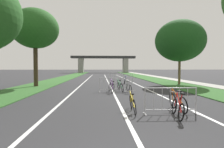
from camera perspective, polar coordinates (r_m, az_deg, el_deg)
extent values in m
cube|color=#2D5B26|center=(32.44, -14.71, -1.14)|extent=(3.50, 72.43, 0.05)
cube|color=#2D5B26|center=(32.84, 10.57, -1.07)|extent=(3.50, 72.43, 0.05)
cube|color=#9E9B93|center=(33.60, 15.04, -1.01)|extent=(1.90, 72.43, 0.08)
cube|color=silver|center=(23.19, -1.37, -2.40)|extent=(0.14, 41.90, 0.01)
cube|color=silver|center=(23.50, 5.88, -2.35)|extent=(0.14, 41.90, 0.01)
cube|color=silver|center=(23.27, -8.70, -2.41)|extent=(0.14, 41.90, 0.01)
cube|color=#2D2D30|center=(62.12, -2.80, 5.44)|extent=(22.24, 2.81, 0.79)
cube|color=gray|center=(62.39, -9.96, 2.72)|extent=(1.76, 2.40, 5.04)
cube|color=gray|center=(62.62, 4.34, 2.74)|extent=(1.76, 2.40, 5.04)
cylinder|color=#3D2D1E|center=(18.29, -23.33, 2.24)|extent=(0.39, 0.39, 3.85)
ellipsoid|color=#23561E|center=(18.65, -23.50, 13.25)|extent=(4.37, 4.37, 3.71)
cylinder|color=brown|center=(20.23, 20.85, 0.66)|extent=(0.25, 0.25, 2.72)
ellipsoid|color=#194719|center=(20.43, 20.97, 9.95)|extent=(5.17, 5.17, 4.39)
cylinder|color=#ADADB2|center=(7.06, 10.58, -8.55)|extent=(0.04, 0.04, 1.05)
cube|color=#ADADB2|center=(7.17, 10.55, -12.56)|extent=(0.07, 0.44, 0.03)
cylinder|color=#ADADB2|center=(7.75, 25.40, -7.76)|extent=(0.04, 0.04, 1.05)
cube|color=#ADADB2|center=(7.85, 25.34, -11.44)|extent=(0.07, 0.44, 0.03)
cylinder|color=#ADADB2|center=(7.27, 18.39, -4.29)|extent=(2.01, 0.09, 0.04)
cylinder|color=#ADADB2|center=(7.41, 18.31, -10.83)|extent=(2.01, 0.09, 0.04)
cylinder|color=#ADADB2|center=(7.12, 13.24, -7.74)|extent=(0.02, 0.02, 0.87)
cylinder|color=#ADADB2|center=(7.22, 15.83, -7.63)|extent=(0.02, 0.02, 0.87)
cylinder|color=#ADADB2|center=(7.33, 18.35, -7.51)|extent=(0.02, 0.02, 0.87)
cylinder|color=#ADADB2|center=(7.45, 20.79, -7.39)|extent=(0.02, 0.02, 0.87)
cylinder|color=#ADADB2|center=(7.59, 23.15, -7.25)|extent=(0.02, 0.02, 0.87)
cylinder|color=#ADADB2|center=(13.25, -4.02, -3.53)|extent=(0.04, 0.04, 1.05)
cube|color=#ADADB2|center=(13.31, -4.01, -5.71)|extent=(0.08, 0.44, 0.03)
cylinder|color=#ADADB2|center=(13.47, 4.58, -3.44)|extent=(0.04, 0.04, 1.05)
cube|color=#ADADB2|center=(13.53, 4.58, -5.59)|extent=(0.08, 0.44, 0.03)
cylinder|color=#ADADB2|center=(13.29, 0.32, -1.33)|extent=(2.01, 0.12, 0.04)
cylinder|color=#ADADB2|center=(13.36, 0.32, -4.97)|extent=(2.01, 0.12, 0.04)
cylinder|color=#ADADB2|center=(13.26, -2.57, -3.13)|extent=(0.02, 0.02, 0.87)
cylinder|color=#ADADB2|center=(13.28, -1.12, -3.12)|extent=(0.02, 0.02, 0.87)
cylinder|color=#ADADB2|center=(13.32, 0.32, -3.11)|extent=(0.02, 0.02, 0.87)
cylinder|color=#ADADB2|center=(13.36, 1.75, -3.09)|extent=(0.02, 0.02, 0.87)
cylinder|color=#ADADB2|center=(13.41, 3.17, -3.08)|extent=(0.02, 0.02, 0.87)
cylinder|color=#ADADB2|center=(19.82, 0.93, -1.65)|extent=(0.04, 0.04, 1.05)
cube|color=#ADADB2|center=(19.86, 0.93, -3.12)|extent=(0.08, 0.44, 0.03)
cylinder|color=#ADADB2|center=(20.18, 6.61, -1.60)|extent=(0.04, 0.04, 1.05)
cube|color=#ADADB2|center=(20.22, 6.61, -3.04)|extent=(0.08, 0.44, 0.03)
cylinder|color=#ADADB2|center=(19.95, 3.80, -0.18)|extent=(2.01, 0.14, 0.04)
cylinder|color=#ADADB2|center=(20.00, 3.80, -2.62)|extent=(2.01, 0.14, 0.04)
cylinder|color=#ADADB2|center=(19.86, 1.89, -1.39)|extent=(0.02, 0.02, 0.87)
cylinder|color=#ADADB2|center=(19.91, 2.85, -1.38)|extent=(0.02, 0.02, 0.87)
cylinder|color=#ADADB2|center=(19.97, 3.80, -1.37)|extent=(0.02, 0.02, 0.87)
cylinder|color=#ADADB2|center=(20.03, 4.74, -1.36)|extent=(0.02, 0.02, 0.87)
cylinder|color=#ADADB2|center=(20.10, 5.68, -1.35)|extent=(0.02, 0.02, 0.87)
cylinder|color=#ADADB2|center=(26.37, -0.85, -0.72)|extent=(0.04, 0.04, 1.05)
cube|color=#ADADB2|center=(26.40, -0.85, -1.82)|extent=(0.06, 0.44, 0.03)
cylinder|color=#ADADB2|center=(26.53, 3.50, -0.71)|extent=(0.04, 0.04, 1.05)
cube|color=#ADADB2|center=(26.56, 3.50, -1.80)|extent=(0.06, 0.44, 0.03)
cylinder|color=#ADADB2|center=(26.41, 1.33, 0.38)|extent=(2.01, 0.06, 0.04)
cylinder|color=#ADADB2|center=(26.45, 1.33, -1.46)|extent=(2.01, 0.06, 0.04)
cylinder|color=#ADADB2|center=(26.39, -0.12, -0.52)|extent=(0.02, 0.02, 0.87)
cylinder|color=#ADADB2|center=(26.40, 0.61, -0.52)|extent=(0.02, 0.02, 0.87)
cylinder|color=#ADADB2|center=(26.43, 1.33, -0.52)|extent=(0.02, 0.02, 0.87)
cylinder|color=#ADADB2|center=(26.46, 2.06, -0.52)|extent=(0.02, 0.02, 0.87)
cylinder|color=#ADADB2|center=(26.49, 2.78, -0.51)|extent=(0.02, 0.02, 0.87)
torus|color=black|center=(13.54, 4.93, -4.35)|extent=(0.18, 0.62, 0.61)
torus|color=black|center=(12.58, 6.01, -4.85)|extent=(0.18, 0.62, 0.61)
cylinder|color=#B7B7BC|center=(13.04, 5.26, -3.31)|extent=(0.05, 0.98, 0.62)
cylinder|color=#B7B7BC|center=(13.23, 5.10, -3.52)|extent=(0.13, 0.11, 0.55)
cylinder|color=#B7B7BC|center=(13.39, 5.10, -4.52)|extent=(0.06, 0.33, 0.07)
cylinder|color=#B7B7BC|center=(12.56, 5.82, -3.52)|extent=(0.13, 0.09, 0.59)
cube|color=black|center=(13.23, 4.91, -2.34)|extent=(0.13, 0.25, 0.06)
cylinder|color=#99999E|center=(12.55, 5.62, -2.18)|extent=(0.51, 0.07, 0.10)
torus|color=black|center=(12.41, 0.25, -4.74)|extent=(0.25, 0.71, 0.69)
torus|color=black|center=(13.48, -0.70, -4.19)|extent=(0.25, 0.71, 0.69)
cylinder|color=#662884|center=(12.90, 0.02, -3.04)|extent=(0.07, 1.08, 0.68)
cylinder|color=#662884|center=(12.70, 0.13, -3.58)|extent=(0.15, 0.11, 0.55)
cylinder|color=#662884|center=(12.58, 0.07, -4.76)|extent=(0.08, 0.36, 0.08)
cylinder|color=#662884|center=(13.44, -0.44, -2.83)|extent=(0.16, 0.07, 0.65)
cube|color=black|center=(12.65, 0.38, -2.37)|extent=(0.14, 0.25, 0.07)
cylinder|color=#99999E|center=(13.40, -0.19, -1.47)|extent=(0.46, 0.09, 0.11)
torus|color=black|center=(6.54, 21.38, -11.41)|extent=(0.25, 0.64, 0.62)
torus|color=black|center=(7.48, 19.41, -9.69)|extent=(0.25, 0.64, 0.62)
cylinder|color=red|center=(6.94, 20.75, -8.35)|extent=(0.29, 0.94, 0.58)
cylinder|color=red|center=(6.76, 21.15, -8.56)|extent=(0.14, 0.14, 0.66)
cylinder|color=red|center=(6.70, 20.99, -11.30)|extent=(0.08, 0.32, 0.07)
cylinder|color=red|center=(7.41, 19.80, -7.67)|extent=(0.12, 0.11, 0.55)
cube|color=black|center=(6.69, 21.69, -5.85)|extent=(0.15, 0.26, 0.06)
cylinder|color=#99999E|center=(7.36, 20.19, -5.62)|extent=(0.55, 0.13, 0.11)
torus|color=black|center=(7.61, 21.98, -9.29)|extent=(0.15, 0.69, 0.69)
torus|color=black|center=(8.45, 18.98, -8.11)|extent=(0.15, 0.69, 0.69)
cylinder|color=orange|center=(7.94, 20.28, -6.71)|extent=(0.14, 0.93, 0.60)
cylinder|color=orange|center=(7.79, 20.89, -7.23)|extent=(0.12, 0.12, 0.58)
cylinder|color=orange|center=(7.75, 21.48, -9.27)|extent=(0.03, 0.31, 0.08)
cylinder|color=orange|center=(8.37, 18.86, -6.25)|extent=(0.11, 0.10, 0.57)
cube|color=black|center=(7.71, 20.80, -5.17)|extent=(0.11, 0.24, 0.06)
cylinder|color=#99999E|center=(8.30, 18.74, -4.34)|extent=(0.48, 0.04, 0.09)
torus|color=black|center=(13.33, 3.24, -4.35)|extent=(0.24, 0.67, 0.65)
torus|color=black|center=(14.38, 2.13, -3.87)|extent=(0.24, 0.67, 0.65)
cylinder|color=#1E7238|center=(13.79, 2.48, -2.88)|extent=(0.29, 1.05, 0.63)
cylinder|color=#1E7238|center=(13.60, 2.74, -3.22)|extent=(0.14, 0.14, 0.58)
cylinder|color=#1E7238|center=(13.50, 3.06, -4.37)|extent=(0.07, 0.35, 0.08)
cylinder|color=#1E7238|center=(14.32, 1.96, -2.70)|extent=(0.14, 0.11, 0.60)
cube|color=black|center=(13.52, 2.58, -2.04)|extent=(0.14, 0.25, 0.07)
cylinder|color=#99999E|center=(14.26, 1.78, -1.51)|extent=(0.46, 0.09, 0.11)
torus|color=black|center=(6.95, 7.28, -10.55)|extent=(0.12, 0.61, 0.61)
torus|color=black|center=(7.96, 6.11, -8.92)|extent=(0.12, 0.61, 0.61)
cylinder|color=gold|center=(7.38, 6.49, -7.87)|extent=(0.06, 1.01, 0.52)
cylinder|color=gold|center=(7.19, 6.74, -8.38)|extent=(0.11, 0.12, 0.52)
cylinder|color=gold|center=(7.11, 7.09, -10.44)|extent=(0.04, 0.34, 0.07)
cylinder|color=gold|center=(7.89, 5.95, -7.22)|extent=(0.10, 0.09, 0.49)
cube|color=black|center=(7.11, 6.57, -6.39)|extent=(0.11, 0.24, 0.06)
cylinder|color=#99999E|center=(7.82, 5.80, -5.50)|extent=(0.48, 0.04, 0.08)
torus|color=black|center=(19.09, 4.05, -2.48)|extent=(0.24, 0.62, 0.60)
torus|color=black|center=(20.11, 4.21, -2.25)|extent=(0.24, 0.62, 0.60)
cylinder|color=#1E389E|center=(19.55, 4.26, -1.53)|extent=(0.31, 0.97, 0.60)
cylinder|color=#1E389E|center=(19.36, 4.20, -1.74)|extent=(0.12, 0.14, 0.55)
cylinder|color=#1E389E|center=(19.25, 4.07, -2.50)|extent=(0.08, 0.33, 0.07)
cylinder|color=#1E389E|center=(20.06, 4.33, -1.44)|extent=(0.12, 0.11, 0.57)
cube|color=black|center=(19.31, 4.32, -0.95)|extent=(0.15, 0.26, 0.06)
cylinder|color=#99999E|center=(20.02, 4.46, -0.63)|extent=(0.45, 0.11, 0.10)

